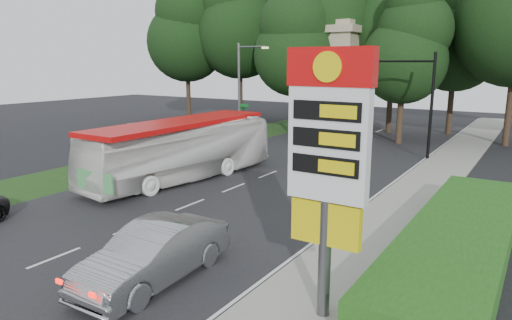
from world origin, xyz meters
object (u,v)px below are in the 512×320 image
Objects in this scene: transit_bus at (182,150)px; sedan_silver at (154,254)px; traffic_signal_mast at (412,90)px; streetlight_signs at (241,89)px; gas_station_pylon at (328,150)px; monument at (340,79)px.

transit_bus is 2.25× the size of sedan_silver.
streetlight_signs is at bearing -171.08° from traffic_signal_mast.
gas_station_pylon is 25.74m from streetlight_signs.
streetlight_signs is 23.85m from sedan_silver.
traffic_signal_mast is 9.76m from monument.
sedan_silver is at bearing -78.15° from monument.
streetlight_signs is 9.44m from monument.
sedan_silver is at bearing -170.83° from gas_station_pylon.
sedan_silver is (-1.63, -22.84, -3.79)m from traffic_signal_mast.
streetlight_signs reaches higher than gas_station_pylon.
monument is at bearing 58.03° from streetlight_signs.
monument is at bearing 93.08° from transit_bus.
monument reaches higher than gas_station_pylon.
gas_station_pylon is 22.29m from traffic_signal_mast.
gas_station_pylon is at bearing -80.91° from traffic_signal_mast.
transit_bus is at bearing 125.54° from sedan_silver.
sedan_silver is (11.04, -20.85, -3.56)m from streetlight_signs.
transit_bus reaches higher than sedan_silver.
monument reaches higher than sedan_silver.
streetlight_signs is at bearing 128.96° from gas_station_pylon.
traffic_signal_mast is 16.24m from transit_bus.
streetlight_signs is at bearing 115.76° from sedan_silver.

